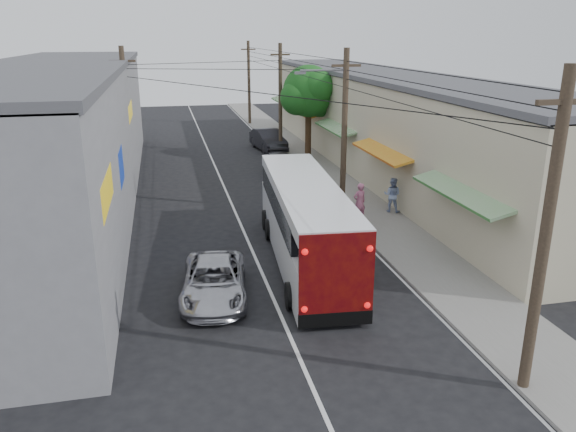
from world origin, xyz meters
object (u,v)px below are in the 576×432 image
object	(u,v)px
parked_car_mid	(282,165)
pedestrian_far	(392,195)
jeepney	(214,281)
parked_suv	(315,200)
coach_bus	(305,221)
parked_car_far	(268,140)
pedestrian_near	(359,202)

from	to	relation	value
parked_car_mid	pedestrian_far	bearing A→B (deg)	-67.99
jeepney	parked_car_mid	distance (m)	17.14
jeepney	parked_suv	size ratio (longest dim) A/B	0.82
coach_bus	jeepney	size ratio (longest dim) A/B	2.44
pedestrian_far	parked_suv	bearing A→B (deg)	23.23
parked_car_mid	parked_car_far	distance (m)	8.80
jeepney	pedestrian_far	size ratio (longest dim) A/B	2.65
parked_suv	pedestrian_far	distance (m)	3.85
parked_suv	parked_car_mid	world-z (taller)	parked_suv
parked_car_mid	pedestrian_near	distance (m)	9.78
jeepney	pedestrian_far	bearing A→B (deg)	45.28
jeepney	parked_suv	world-z (taller)	parked_suv
pedestrian_near	jeepney	bearing A→B (deg)	25.81
coach_bus	parked_car_mid	distance (m)	13.78
pedestrian_far	jeepney	bearing A→B (deg)	70.41
jeepney	parked_car_mid	size ratio (longest dim) A/B	1.02
jeepney	parked_car_far	size ratio (longest dim) A/B	0.95
jeepney	parked_suv	distance (m)	9.95
parked_car_mid	pedestrian_far	size ratio (longest dim) A/B	2.59
parked_car_mid	pedestrian_near	bearing A→B (deg)	-81.62
coach_bus	parked_car_mid	bearing A→B (deg)	86.51
pedestrian_near	parked_suv	bearing A→B (deg)	-58.20
coach_bus	pedestrian_far	world-z (taller)	coach_bus
parked_suv	pedestrian_far	size ratio (longest dim) A/B	3.24
coach_bus	jeepney	world-z (taller)	coach_bus
parked_suv	pedestrian_near	distance (m)	2.37
parked_suv	parked_car_mid	xyz separation A→B (m)	(0.00, 8.02, -0.05)
parked_suv	pedestrian_far	xyz separation A→B (m)	(3.80, -0.59, 0.17)
coach_bus	parked_suv	xyz separation A→B (m)	(1.94, 5.60, -0.84)
parked_suv	parked_car_mid	size ratio (longest dim) A/B	1.25
jeepney	parked_car_mid	xyz separation A→B (m)	(5.74, 16.15, 0.13)
jeepney	parked_car_far	xyz separation A→B (m)	(6.54, 24.91, 0.16)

